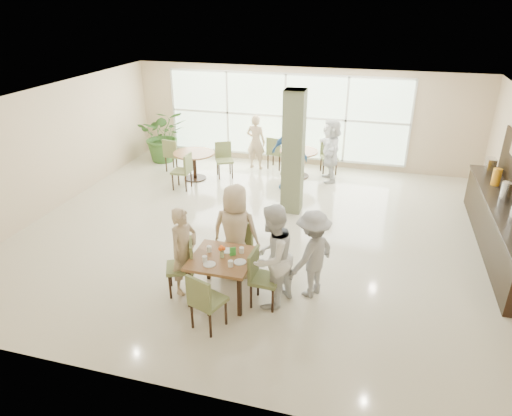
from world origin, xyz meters
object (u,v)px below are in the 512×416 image
(buffet_counter, at_px, (502,224))
(adult_b, at_px, (331,150))
(teen_far, at_px, (235,232))
(teen_right, at_px, (272,257))
(round_table_right, at_px, (299,157))
(adult_a, at_px, (289,155))
(main_table, at_px, (222,262))
(potted_plant, at_px, (164,135))
(round_table_left, at_px, (194,159))
(teen_standing, at_px, (312,254))
(teen_left, at_px, (184,251))
(adult_standing, at_px, (256,142))

(buffet_counter, xyz_separation_m, adult_b, (-3.69, 2.85, 0.29))
(teen_far, distance_m, teen_right, 1.05)
(round_table_right, distance_m, adult_a, 0.98)
(main_table, xyz_separation_m, adult_a, (0.08, 4.94, 0.24))
(round_table_right, bearing_deg, teen_right, -83.63)
(teen_right, xyz_separation_m, adult_b, (0.21, 5.77, -0.03))
(buffet_counter, xyz_separation_m, potted_plant, (-8.72, 3.18, 0.24))
(round_table_right, bearing_deg, teen_far, -91.80)
(round_table_right, xyz_separation_m, teen_far, (-0.16, -5.15, 0.30))
(teen_far, bearing_deg, round_table_left, -60.04)
(round_table_right, distance_m, adult_b, 0.91)
(main_table, relative_size, potted_plant, 0.63)
(adult_a, bearing_deg, main_table, -68.08)
(round_table_right, relative_size, teen_right, 0.60)
(potted_plant, bearing_deg, teen_standing, -46.40)
(main_table, height_order, teen_left, teen_left)
(adult_b, bearing_deg, round_table_left, -89.81)
(main_table, bearing_deg, teen_left, -179.83)
(adult_a, bearing_deg, round_table_right, 107.13)
(teen_right, bearing_deg, teen_far, -109.47)
(round_table_left, relative_size, buffet_counter, 0.24)
(adult_a, bearing_deg, teen_far, -68.15)
(round_table_left, relative_size, adult_standing, 0.71)
(main_table, relative_size, round_table_right, 0.95)
(teen_right, bearing_deg, teen_standing, 146.84)
(teen_right, bearing_deg, teen_left, -68.92)
(potted_plant, bearing_deg, adult_standing, 1.59)
(teen_far, xyz_separation_m, teen_right, (0.81, -0.66, 0.01))
(teen_left, relative_size, adult_a, 0.85)
(main_table, height_order, adult_a, adult_a)
(adult_standing, bearing_deg, teen_standing, 121.08)
(adult_a, relative_size, adult_standing, 1.15)
(teen_right, bearing_deg, adult_a, -151.64)
(round_table_right, relative_size, adult_standing, 0.67)
(round_table_left, xyz_separation_m, adult_b, (3.56, 0.87, 0.27))
(round_table_left, relative_size, teen_far, 0.64)
(teen_left, distance_m, adult_a, 5.00)
(teen_left, bearing_deg, potted_plant, 49.95)
(teen_left, distance_m, teen_far, 0.97)
(adult_b, bearing_deg, teen_left, -29.85)
(buffet_counter, height_order, teen_standing, buffet_counter)
(round_table_left, xyz_separation_m, adult_standing, (1.38, 1.27, 0.21))
(round_table_right, bearing_deg, adult_b, -3.49)
(main_table, relative_size, adult_a, 0.55)
(teen_standing, xyz_separation_m, adult_a, (-1.31, 4.47, 0.14))
(teen_left, distance_m, adult_standing, 6.22)
(round_table_left, height_order, teen_far, teen_far)
(adult_a, bearing_deg, teen_standing, -50.82)
(buffet_counter, height_order, teen_far, buffet_counter)
(round_table_left, height_order, teen_left, teen_left)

